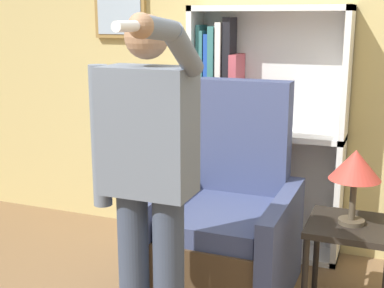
{
  "coord_description": "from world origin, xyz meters",
  "views": [
    {
      "loc": [
        0.69,
        -1.84,
        1.71
      ],
      "look_at": [
        -0.31,
        0.71,
        1.06
      ],
      "focal_mm": 50.0,
      "sensor_mm": 36.0,
      "label": 1
    }
  ],
  "objects_px": {
    "armchair": "(227,230)",
    "side_table": "(350,239)",
    "person_standing": "(148,178)",
    "bookcase": "(246,136)",
    "table_lamp": "(355,168)"
  },
  "relations": [
    {
      "from": "armchair",
      "to": "table_lamp",
      "type": "xyz_separation_m",
      "value": [
        0.76,
        -0.09,
        0.51
      ]
    },
    {
      "from": "armchair",
      "to": "person_standing",
      "type": "xyz_separation_m",
      "value": [
        -0.1,
        -0.92,
        0.59
      ]
    },
    {
      "from": "armchair",
      "to": "side_table",
      "type": "distance_m",
      "value": 0.77
    },
    {
      "from": "armchair",
      "to": "person_standing",
      "type": "distance_m",
      "value": 1.1
    },
    {
      "from": "armchair",
      "to": "table_lamp",
      "type": "relative_size",
      "value": 3.09
    },
    {
      "from": "person_standing",
      "to": "table_lamp",
      "type": "distance_m",
      "value": 1.2
    },
    {
      "from": "armchair",
      "to": "side_table",
      "type": "height_order",
      "value": "armchair"
    },
    {
      "from": "table_lamp",
      "to": "person_standing",
      "type": "bearing_deg",
      "value": -135.75
    },
    {
      "from": "side_table",
      "to": "person_standing",
      "type": "bearing_deg",
      "value": -135.75
    },
    {
      "from": "bookcase",
      "to": "table_lamp",
      "type": "height_order",
      "value": "bookcase"
    },
    {
      "from": "person_standing",
      "to": "side_table",
      "type": "bearing_deg",
      "value": 44.25
    },
    {
      "from": "armchair",
      "to": "side_table",
      "type": "relative_size",
      "value": 2.27
    },
    {
      "from": "armchair",
      "to": "person_standing",
      "type": "bearing_deg",
      "value": -96.23
    },
    {
      "from": "bookcase",
      "to": "side_table",
      "type": "xyz_separation_m",
      "value": [
        0.83,
        -0.75,
        -0.38
      ]
    },
    {
      "from": "armchair",
      "to": "table_lamp",
      "type": "distance_m",
      "value": 0.92
    }
  ]
}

